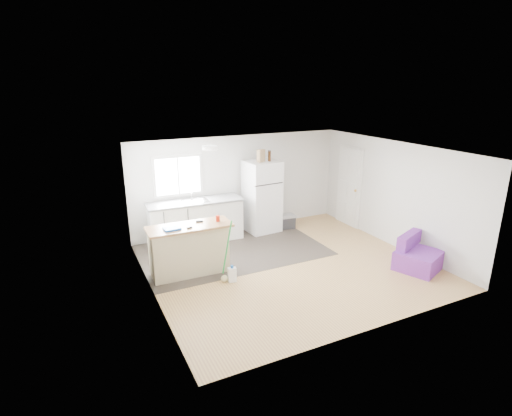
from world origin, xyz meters
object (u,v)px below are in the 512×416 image
Objects in this scene: mop at (225,269)px; blue_tray at (172,229)px; bottle_right at (269,155)px; bottle_left at (269,156)px; refrigerator at (262,196)px; purple_seat at (417,257)px; cleaner_jug at (232,275)px; kitchen_cabinets at (196,221)px; cardboard_box at (261,156)px; red_cup at (218,218)px; peninsula at (189,249)px; cooler at (286,221)px.

mop is 4.07× the size of blue_tray.
bottle_left is at bearing -116.66° from bottle_right.
refrigerator is 1.04m from bottle_left.
blue_tray reaches higher than purple_seat.
blue_tray is (-0.84, 0.53, 0.79)m from mop.
bottle_right reaches higher than cleaner_jug.
mop is (-3.69, 1.21, -0.01)m from purple_seat.
cardboard_box reaches higher than kitchen_cabinets.
purple_seat is 4.18× the size of bottle_right.
mop is at bearing -99.37° from red_cup.
cardboard_box is (2.30, 1.46, 1.44)m from peninsula.
bottle_left is (0.15, -0.10, 1.02)m from refrigerator.
mop reaches higher than peninsula.
bottle_right is (2.05, 2.13, 1.69)m from mop.
kitchen_cabinets is at bearing 88.91° from red_cup.
mop is at bearing -135.99° from cooler.
bottle_right is (2.56, 1.54, 1.41)m from peninsula.
kitchen_cabinets is at bearing 178.38° from bottle_right.
red_cup is 2.41m from cardboard_box.
bottle_right is (2.89, 1.60, 0.90)m from blue_tray.
mop reaches higher than cooler.
red_cup is at bearing 0.23° from peninsula.
cooler is 1.98× the size of bottle_right.
bottle_right is at bearing 63.34° from bottle_left.
cooler is 2.91m from red_cup.
bottle_left is at bearing -36.79° from refrigerator.
cleaner_jug is 1.35× the size of bottle_left.
cooler is at bearing -1.81° from kitchen_cabinets.
bottle_right is (0.04, 0.09, 0.00)m from bottle_left.
mop is at bearing -130.98° from cardboard_box.
blue_tray is at bearing -117.79° from kitchen_cabinets.
kitchen_cabinets is at bearing -179.21° from cooler.
kitchen_cabinets is 2.36m from bottle_left.
bottle_right is (1.96, 1.55, 0.86)m from red_cup.
mop is (-0.10, 0.11, 0.08)m from cleaner_jug.
red_cup is at bearing -143.34° from refrigerator.
refrigerator reaches higher than kitchen_cabinets.
bottle_left reaches higher than refrigerator.
refrigerator is at bearing 96.97° from purple_seat.
kitchen_cabinets is 1.69m from red_cup.
cleaner_jug is 1.13× the size of blue_tray.
blue_tray reaches higher than cooler.
refrigerator is 3.62× the size of cooler.
kitchen_cabinets reaches higher than cooler.
refrigerator reaches higher than mop.
cleaner_jug is at bearing -131.65° from bottle_left.
cooler is at bearing -4.69° from bottle_left.
refrigerator is 7.18× the size of bottle_right.
mop reaches higher than purple_seat.
refrigerator is (1.73, -0.04, 0.39)m from kitchen_cabinets.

